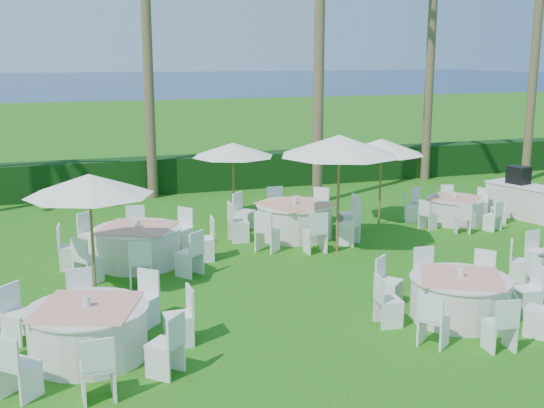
{
  "coord_description": "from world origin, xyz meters",
  "views": [
    {
      "loc": [
        -5.52,
        -10.95,
        4.65
      ],
      "look_at": [
        -0.65,
        3.42,
        1.3
      ],
      "focal_mm": 45.0,
      "sensor_mm": 36.0,
      "label": 1
    }
  ],
  "objects_px": {
    "banquet_table_b": "(460,297)",
    "umbrella_b": "(339,145)",
    "banquet_table_a": "(88,330)",
    "umbrella_d": "(381,147)",
    "banquet_table_e": "(295,219)",
    "umbrella_c": "(233,150)",
    "banquet_table_f": "(455,209)",
    "umbrella_a": "(89,185)",
    "banquet_table_d": "(138,245)"
  },
  "relations": [
    {
      "from": "banquet_table_b",
      "to": "umbrella_c",
      "type": "distance_m",
      "value": 8.74
    },
    {
      "from": "umbrella_a",
      "to": "banquet_table_d",
      "type": "bearing_deg",
      "value": 56.09
    },
    {
      "from": "umbrella_b",
      "to": "banquet_table_b",
      "type": "bearing_deg",
      "value": -85.93
    },
    {
      "from": "banquet_table_d",
      "to": "banquet_table_e",
      "type": "distance_m",
      "value": 4.31
    },
    {
      "from": "banquet_table_a",
      "to": "banquet_table_b",
      "type": "bearing_deg",
      "value": -4.59
    },
    {
      "from": "banquet_table_d",
      "to": "banquet_table_e",
      "type": "xyz_separation_m",
      "value": [
        4.17,
        1.09,
        0.01
      ]
    },
    {
      "from": "umbrella_c",
      "to": "umbrella_d",
      "type": "xyz_separation_m",
      "value": [
        3.71,
        -1.72,
        0.15
      ]
    },
    {
      "from": "banquet_table_d",
      "to": "umbrella_b",
      "type": "xyz_separation_m",
      "value": [
        4.66,
        -0.52,
        2.12
      ]
    },
    {
      "from": "umbrella_a",
      "to": "umbrella_b",
      "type": "relative_size",
      "value": 0.88
    },
    {
      "from": "banquet_table_b",
      "to": "umbrella_a",
      "type": "xyz_separation_m",
      "value": [
        -6.07,
        3.51,
        1.77
      ]
    },
    {
      "from": "umbrella_a",
      "to": "banquet_table_f",
      "type": "bearing_deg",
      "value": 15.07
    },
    {
      "from": "banquet_table_a",
      "to": "banquet_table_e",
      "type": "height_order",
      "value": "banquet_table_e"
    },
    {
      "from": "banquet_table_b",
      "to": "banquet_table_f",
      "type": "bearing_deg",
      "value": 57.23
    },
    {
      "from": "banquet_table_f",
      "to": "umbrella_d",
      "type": "bearing_deg",
      "value": 168.33
    },
    {
      "from": "banquet_table_b",
      "to": "banquet_table_e",
      "type": "distance_m",
      "value": 6.26
    },
    {
      "from": "banquet_table_a",
      "to": "umbrella_d",
      "type": "bearing_deg",
      "value": 36.68
    },
    {
      "from": "banquet_table_b",
      "to": "umbrella_d",
      "type": "distance_m",
      "value": 7.14
    },
    {
      "from": "banquet_table_b",
      "to": "umbrella_a",
      "type": "height_order",
      "value": "umbrella_a"
    },
    {
      "from": "umbrella_d",
      "to": "umbrella_b",
      "type": "bearing_deg",
      "value": -136.73
    },
    {
      "from": "banquet_table_b",
      "to": "umbrella_b",
      "type": "bearing_deg",
      "value": 94.07
    },
    {
      "from": "banquet_table_a",
      "to": "banquet_table_e",
      "type": "bearing_deg",
      "value": 45.61
    },
    {
      "from": "umbrella_b",
      "to": "umbrella_d",
      "type": "bearing_deg",
      "value": 43.27
    },
    {
      "from": "banquet_table_e",
      "to": "umbrella_b",
      "type": "bearing_deg",
      "value": -73.18
    },
    {
      "from": "banquet_table_f",
      "to": "umbrella_c",
      "type": "distance_m",
      "value": 6.46
    },
    {
      "from": "banquet_table_f",
      "to": "umbrella_a",
      "type": "bearing_deg",
      "value": -164.93
    },
    {
      "from": "banquet_table_b",
      "to": "umbrella_c",
      "type": "bearing_deg",
      "value": 102.39
    },
    {
      "from": "banquet_table_e",
      "to": "umbrella_c",
      "type": "relative_size",
      "value": 1.5
    },
    {
      "from": "umbrella_a",
      "to": "umbrella_c",
      "type": "height_order",
      "value": "umbrella_a"
    },
    {
      "from": "banquet_table_a",
      "to": "banquet_table_b",
      "type": "relative_size",
      "value": 1.05
    },
    {
      "from": "umbrella_a",
      "to": "umbrella_c",
      "type": "xyz_separation_m",
      "value": [
        4.22,
        4.88,
        -0.15
      ]
    },
    {
      "from": "umbrella_b",
      "to": "umbrella_a",
      "type": "bearing_deg",
      "value": -169.28
    },
    {
      "from": "banquet_table_b",
      "to": "banquet_table_f",
      "type": "height_order",
      "value": "banquet_table_b"
    },
    {
      "from": "banquet_table_a",
      "to": "banquet_table_d",
      "type": "relative_size",
      "value": 0.96
    },
    {
      "from": "banquet_table_d",
      "to": "umbrella_b",
      "type": "distance_m",
      "value": 5.14
    },
    {
      "from": "umbrella_c",
      "to": "banquet_table_f",
      "type": "bearing_deg",
      "value": -20.32
    },
    {
      "from": "banquet_table_d",
      "to": "umbrella_a",
      "type": "height_order",
      "value": "umbrella_a"
    },
    {
      "from": "umbrella_a",
      "to": "banquet_table_b",
      "type": "bearing_deg",
      "value": -30.06
    },
    {
      "from": "banquet_table_f",
      "to": "umbrella_d",
      "type": "distance_m",
      "value": 2.84
    },
    {
      "from": "banquet_table_b",
      "to": "banquet_table_f",
      "type": "distance_m",
      "value": 7.4
    },
    {
      "from": "banquet_table_f",
      "to": "umbrella_d",
      "type": "relative_size",
      "value": 1.14
    },
    {
      "from": "umbrella_a",
      "to": "banquet_table_a",
      "type": "bearing_deg",
      "value": -96.15
    },
    {
      "from": "banquet_table_a",
      "to": "banquet_table_f",
      "type": "height_order",
      "value": "banquet_table_a"
    },
    {
      "from": "banquet_table_d",
      "to": "banquet_table_f",
      "type": "relative_size",
      "value": 1.26
    },
    {
      "from": "banquet_table_a",
      "to": "umbrella_a",
      "type": "bearing_deg",
      "value": 83.85
    },
    {
      "from": "banquet_table_b",
      "to": "umbrella_d",
      "type": "xyz_separation_m",
      "value": [
        1.87,
        6.66,
        1.77
      ]
    },
    {
      "from": "banquet_table_d",
      "to": "banquet_table_e",
      "type": "bearing_deg",
      "value": 14.66
    },
    {
      "from": "banquet_table_b",
      "to": "banquet_table_a",
      "type": "bearing_deg",
      "value": 175.41
    },
    {
      "from": "banquet_table_b",
      "to": "umbrella_b",
      "type": "relative_size",
      "value": 1.11
    },
    {
      "from": "banquet_table_a",
      "to": "umbrella_b",
      "type": "distance_m",
      "value": 7.61
    },
    {
      "from": "banquet_table_e",
      "to": "umbrella_d",
      "type": "relative_size",
      "value": 1.45
    }
  ]
}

